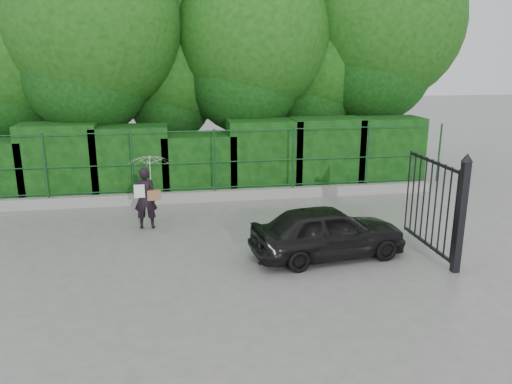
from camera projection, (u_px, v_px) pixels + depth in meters
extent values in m
plane|color=gray|center=(215.00, 263.00, 10.19)|extent=(80.00, 80.00, 0.00)
cube|color=#9E9E99|center=(202.00, 196.00, 14.43)|extent=(14.00, 0.25, 0.30)
cylinder|color=#15411F|center=(45.00, 166.00, 13.50)|extent=(0.06, 0.06, 1.80)
cylinder|color=#15411F|center=(132.00, 163.00, 13.86)|extent=(0.06, 0.06, 1.80)
cylinder|color=#15411F|center=(215.00, 160.00, 14.22)|extent=(0.06, 0.06, 1.80)
cylinder|color=#15411F|center=(293.00, 158.00, 14.58)|extent=(0.06, 0.06, 1.80)
cylinder|color=#15411F|center=(368.00, 155.00, 14.94)|extent=(0.06, 0.06, 1.80)
cylinder|color=#15411F|center=(439.00, 153.00, 15.30)|extent=(0.06, 0.06, 1.80)
cylinder|color=#15411F|center=(201.00, 188.00, 14.36)|extent=(13.60, 0.03, 0.03)
cylinder|color=#15411F|center=(201.00, 163.00, 14.17)|extent=(13.60, 0.03, 0.03)
cylinder|color=#15411F|center=(200.00, 131.00, 13.93)|extent=(13.60, 0.03, 0.03)
cube|color=black|center=(61.00, 162.00, 14.50)|extent=(2.20, 1.20, 2.22)
cube|color=black|center=(131.00, 161.00, 14.83)|extent=(2.20, 1.20, 2.10)
cube|color=black|center=(199.00, 164.00, 15.18)|extent=(2.20, 1.20, 1.80)
cube|color=black|center=(264.00, 155.00, 15.44)|extent=(2.20, 1.20, 2.20)
cube|color=black|center=(326.00, 153.00, 15.75)|extent=(2.20, 1.20, 2.22)
cube|color=black|center=(386.00, 152.00, 16.07)|extent=(2.20, 1.20, 2.19)
cylinder|color=black|center=(27.00, 125.00, 16.44)|extent=(0.36, 0.36, 3.75)
sphere|color=#14470F|center=(18.00, 54.00, 15.85)|extent=(4.50, 4.50, 4.50)
cylinder|color=black|center=(101.00, 115.00, 15.97)|extent=(0.36, 0.36, 4.50)
sphere|color=#14470F|center=(94.00, 26.00, 15.26)|extent=(5.40, 5.40, 5.40)
cylinder|color=black|center=(180.00, 127.00, 17.77)|extent=(0.36, 0.36, 3.25)
sphere|color=#14470F|center=(178.00, 71.00, 17.25)|extent=(3.90, 3.90, 3.90)
cylinder|color=black|center=(253.00, 115.00, 17.08)|extent=(0.36, 0.36, 4.25)
sphere|color=#14470F|center=(253.00, 37.00, 16.40)|extent=(5.10, 5.10, 5.10)
cylinder|color=black|center=(318.00, 122.00, 18.23)|extent=(0.36, 0.36, 3.50)
sphere|color=#14470F|center=(320.00, 62.00, 17.68)|extent=(4.20, 4.20, 4.20)
cylinder|color=black|center=(375.00, 105.00, 18.00)|extent=(0.36, 0.36, 4.75)
sphere|color=#14470F|center=(380.00, 21.00, 17.24)|extent=(5.70, 5.70, 5.70)
cube|color=black|center=(460.00, 218.00, 9.48)|extent=(0.14, 0.14, 2.20)
cone|color=black|center=(467.00, 157.00, 9.16)|extent=(0.22, 0.22, 0.16)
cube|color=black|center=(426.00, 243.00, 10.82)|extent=(0.05, 2.00, 0.06)
cube|color=black|center=(434.00, 162.00, 10.35)|extent=(0.05, 2.00, 0.06)
cylinder|color=black|center=(454.00, 218.00, 9.68)|extent=(0.04, 0.04, 1.90)
cylinder|color=black|center=(448.00, 214.00, 9.92)|extent=(0.04, 0.04, 1.90)
cylinder|color=black|center=(441.00, 210.00, 10.16)|extent=(0.04, 0.04, 1.90)
cylinder|color=black|center=(435.00, 206.00, 10.39)|extent=(0.04, 0.04, 1.90)
cylinder|color=black|center=(429.00, 203.00, 10.63)|extent=(0.04, 0.04, 1.90)
cylinder|color=black|center=(423.00, 200.00, 10.87)|extent=(0.04, 0.04, 1.90)
cylinder|color=black|center=(418.00, 197.00, 11.11)|extent=(0.04, 0.04, 1.90)
cylinder|color=black|center=(413.00, 194.00, 11.34)|extent=(0.04, 0.04, 1.90)
cylinder|color=black|center=(408.00, 191.00, 11.58)|extent=(0.04, 0.04, 1.90)
imported|color=black|center=(145.00, 198.00, 12.04)|extent=(0.57, 0.39, 1.53)
imported|color=white|center=(150.00, 174.00, 11.96)|extent=(0.98, 1.00, 0.90)
cube|color=#8D5F3D|center=(154.00, 195.00, 11.98)|extent=(0.32, 0.15, 0.24)
cube|color=white|center=(139.00, 191.00, 11.85)|extent=(0.25, 0.02, 0.32)
imported|color=black|center=(328.00, 231.00, 10.38)|extent=(3.38, 1.73, 1.10)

